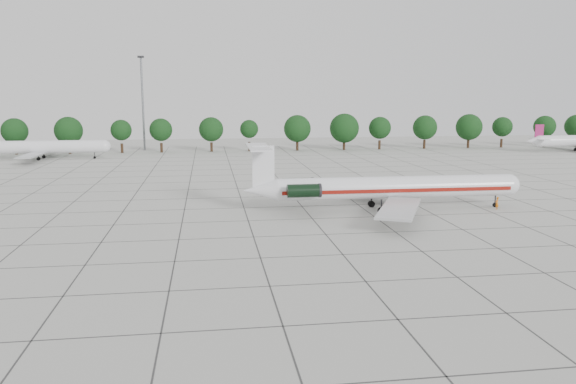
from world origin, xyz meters
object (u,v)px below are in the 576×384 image
at_px(ground_crew, 497,203).
at_px(floodlight_mast, 143,98).
at_px(main_airliner, 381,187).
at_px(bg_airliner_b, 44,147).

relative_size(ground_crew, floodlight_mast, 0.07).
distance_m(main_airliner, bg_airliner_b, 91.73).
bearing_deg(floodlight_mast, main_airliner, -65.68).
relative_size(main_airliner, bg_airliner_b, 1.34).
distance_m(main_airliner, ground_crew, 16.01).
bearing_deg(bg_airliner_b, floodlight_mast, 43.12).
bearing_deg(bg_airliner_b, ground_crew, -42.38).
relative_size(ground_crew, bg_airliner_b, 0.06).
bearing_deg(main_airliner, bg_airliner_b, 132.13).
height_order(ground_crew, floodlight_mast, floodlight_mast).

